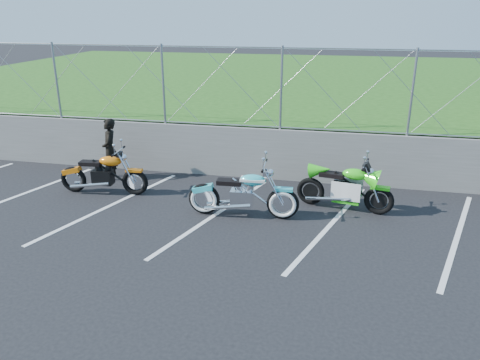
% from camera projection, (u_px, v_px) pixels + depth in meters
% --- Properties ---
extents(ground, '(90.00, 90.00, 0.00)m').
position_uv_depth(ground, '(203.00, 235.00, 9.00)').
color(ground, black).
rests_on(ground, ground).
extents(retaining_wall, '(30.00, 0.22, 1.30)m').
position_uv_depth(retaining_wall, '(241.00, 152.00, 11.99)').
color(retaining_wall, slate).
rests_on(retaining_wall, ground).
extents(grass_field, '(30.00, 20.00, 1.30)m').
position_uv_depth(grass_field, '(286.00, 90.00, 21.17)').
color(grass_field, '#215015').
rests_on(grass_field, ground).
extents(chain_link_fence, '(28.00, 0.03, 2.00)m').
position_uv_depth(chain_link_fence, '(241.00, 87.00, 11.42)').
color(chain_link_fence, gray).
rests_on(chain_link_fence, retaining_wall).
extents(parking_lines, '(18.29, 4.31, 0.01)m').
position_uv_depth(parking_lines, '(272.00, 219.00, 9.69)').
color(parking_lines, silver).
rests_on(parking_lines, ground).
extents(cruiser_turquoise, '(2.33, 0.74, 1.16)m').
position_uv_depth(cruiser_turquoise, '(244.00, 196.00, 9.68)').
color(cruiser_turquoise, black).
rests_on(cruiser_turquoise, ground).
extents(naked_orange, '(2.13, 0.72, 1.06)m').
position_uv_depth(naked_orange, '(105.00, 175.00, 10.90)').
color(naked_orange, black).
rests_on(naked_orange, ground).
extents(sportbike_green, '(2.08, 0.74, 1.08)m').
position_uv_depth(sportbike_green, '(346.00, 189.00, 10.02)').
color(sportbike_green, black).
rests_on(sportbike_green, ground).
extents(person_standing, '(0.57, 0.67, 1.56)m').
position_uv_depth(person_standing, '(110.00, 149.00, 11.76)').
color(person_standing, black).
rests_on(person_standing, ground).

